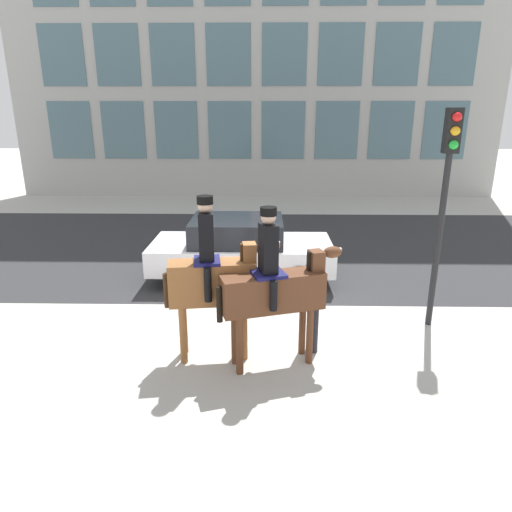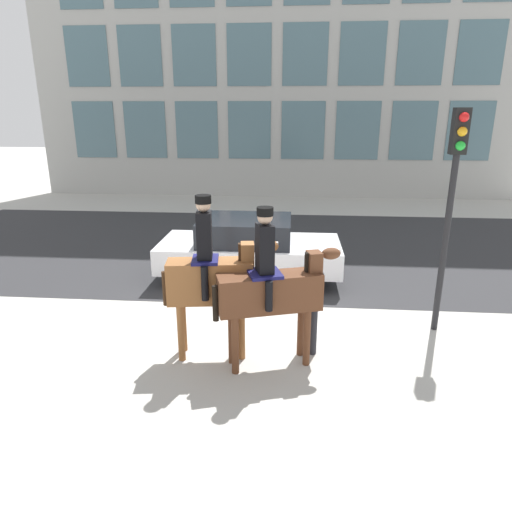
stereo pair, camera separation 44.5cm
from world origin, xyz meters
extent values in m
plane|color=#B2AFA8|center=(0.00, 0.00, 0.00)|extent=(80.00, 80.00, 0.00)
cube|color=#2D2D30|center=(0.00, 4.75, 0.00)|extent=(21.49, 8.50, 0.01)
cube|color=slate|center=(-8.27, 12.83, 2.94)|extent=(1.89, 0.02, 2.46)
cube|color=slate|center=(-5.91, 12.83, 2.94)|extent=(1.89, 0.02, 2.46)
cube|color=slate|center=(-3.55, 12.83, 2.94)|extent=(1.89, 0.02, 2.46)
cube|color=slate|center=(-1.18, 12.83, 2.94)|extent=(1.89, 0.02, 2.46)
cube|color=slate|center=(1.18, 12.83, 2.94)|extent=(1.89, 0.02, 2.46)
cube|color=slate|center=(3.55, 12.83, 2.94)|extent=(1.89, 0.02, 2.46)
cube|color=slate|center=(5.91, 12.83, 2.94)|extent=(1.89, 0.02, 2.46)
cube|color=slate|center=(8.27, 12.83, 2.94)|extent=(1.89, 0.02, 2.46)
cube|color=slate|center=(-8.27, 12.83, 6.01)|extent=(1.89, 0.02, 2.46)
cube|color=slate|center=(-5.91, 12.83, 6.01)|extent=(1.89, 0.02, 2.46)
cube|color=slate|center=(-3.55, 12.83, 6.01)|extent=(1.89, 0.02, 2.46)
cube|color=slate|center=(-1.18, 12.83, 6.01)|extent=(1.89, 0.02, 2.46)
cube|color=slate|center=(1.18, 12.83, 6.01)|extent=(1.89, 0.02, 2.46)
cube|color=slate|center=(3.55, 12.83, 6.01)|extent=(1.89, 0.02, 2.46)
cube|color=slate|center=(5.91, 12.83, 6.01)|extent=(1.89, 0.02, 2.46)
cube|color=slate|center=(8.27, 12.83, 6.01)|extent=(1.89, 0.02, 2.46)
cube|color=brown|center=(-0.41, -1.51, 1.27)|extent=(1.36, 0.61, 0.66)
cylinder|color=brown|center=(0.04, -1.29, 0.47)|extent=(0.11, 0.11, 0.94)
cylinder|color=brown|center=(0.08, -1.60, 0.47)|extent=(0.11, 0.11, 0.94)
cylinder|color=brown|center=(-0.90, -1.42, 0.47)|extent=(0.11, 0.11, 0.94)
cylinder|color=brown|center=(-0.86, -1.72, 0.47)|extent=(0.11, 0.11, 0.94)
cube|color=brown|center=(0.16, -1.43, 1.62)|extent=(0.23, 0.27, 0.51)
cube|color=#382314|center=(0.04, -1.45, 1.64)|extent=(0.05, 0.08, 0.46)
ellipsoid|color=brown|center=(0.46, -1.39, 1.82)|extent=(0.38, 0.24, 0.21)
cube|color=silver|center=(0.56, -1.38, 1.84)|extent=(0.13, 0.07, 0.09)
cylinder|color=#382314|center=(-1.10, -1.60, 1.16)|extent=(0.09, 0.09, 0.55)
cube|color=#14144C|center=(-0.47, -1.51, 1.62)|extent=(0.45, 0.53, 0.05)
cube|color=black|center=(-0.47, -1.51, 2.01)|extent=(0.26, 0.35, 0.71)
sphere|color=#D1A889|center=(-0.47, -1.51, 2.47)|extent=(0.22, 0.22, 0.22)
cylinder|color=black|center=(-0.47, -1.51, 2.55)|extent=(0.24, 0.24, 0.12)
cylinder|color=black|center=(-0.51, -1.25, 1.34)|extent=(0.11, 0.11, 0.53)
cylinder|color=black|center=(-0.44, -1.78, 1.34)|extent=(0.11, 0.11, 0.53)
cube|color=#59331E|center=(0.52, -1.71, 1.20)|extent=(1.61, 0.88, 0.56)
cylinder|color=#59331E|center=(1.01, -1.40, 0.46)|extent=(0.11, 0.11, 0.92)
cylinder|color=#59331E|center=(1.10, -1.70, 0.46)|extent=(0.11, 0.11, 0.92)
cylinder|color=#59331E|center=(-0.06, -1.73, 0.46)|extent=(0.11, 0.11, 0.92)
cylinder|color=#59331E|center=(0.03, -2.03, 0.46)|extent=(0.11, 0.11, 0.92)
cube|color=#59331E|center=(1.17, -1.51, 1.54)|extent=(0.26, 0.29, 0.50)
cube|color=black|center=(1.06, -1.55, 1.56)|extent=(0.06, 0.09, 0.45)
ellipsoid|color=#59331E|center=(1.42, -1.44, 1.74)|extent=(0.34, 0.28, 0.18)
cube|color=silver|center=(1.51, -1.41, 1.76)|extent=(0.12, 0.08, 0.07)
cylinder|color=black|center=(-0.26, -1.96, 1.10)|extent=(0.09, 0.09, 0.55)
cube|color=#14144C|center=(0.45, -1.74, 1.50)|extent=(0.59, 0.60, 0.05)
cube|color=black|center=(0.45, -1.74, 1.89)|extent=(0.30, 0.37, 0.71)
sphere|color=#D1A889|center=(0.45, -1.74, 2.36)|extent=(0.22, 0.22, 0.22)
cylinder|color=black|center=(0.45, -1.74, 2.43)|extent=(0.24, 0.24, 0.12)
cylinder|color=black|center=(0.37, -1.48, 1.26)|extent=(0.11, 0.11, 0.45)
cylinder|color=black|center=(0.53, -2.00, 1.26)|extent=(0.11, 0.11, 0.45)
cylinder|color=#232328|center=(1.21, -1.35, 0.40)|extent=(0.13, 0.13, 0.80)
cylinder|color=#232328|center=(1.18, -1.19, 0.40)|extent=(0.13, 0.13, 0.80)
cube|color=#232328|center=(1.20, -1.27, 1.11)|extent=(0.28, 0.43, 0.62)
sphere|color=#D1A889|center=(1.20, -1.27, 1.52)|extent=(0.20, 0.20, 0.20)
cube|color=#232328|center=(0.95, -1.49, 1.28)|extent=(0.56, 0.17, 0.09)
cone|color=orange|center=(0.61, -1.54, 1.28)|extent=(0.18, 0.07, 0.04)
cube|color=silver|center=(-0.13, 2.03, 0.61)|extent=(4.13, 1.86, 0.58)
cube|color=black|center=(-0.24, 2.03, 1.17)|extent=(2.07, 1.63, 0.55)
cylinder|color=black|center=(1.15, 1.18, 0.32)|extent=(0.64, 0.22, 0.64)
cylinder|color=black|center=(1.15, 2.89, 0.32)|extent=(0.64, 0.22, 0.64)
cylinder|color=black|center=(-1.42, 1.18, 0.32)|extent=(0.64, 0.22, 0.64)
cylinder|color=black|center=(-1.42, 2.89, 0.32)|extent=(0.64, 0.22, 0.64)
cylinder|color=black|center=(3.45, -0.29, 1.56)|extent=(0.11, 0.11, 3.11)
cube|color=black|center=(3.45, -0.29, 3.47)|extent=(0.24, 0.19, 0.72)
sphere|color=red|center=(3.45, -0.41, 3.69)|extent=(0.15, 0.15, 0.15)
sphere|color=orange|center=(3.45, -0.41, 3.47)|extent=(0.15, 0.15, 0.15)
sphere|color=green|center=(3.45, -0.41, 3.25)|extent=(0.15, 0.15, 0.15)
camera|label=1|loc=(0.40, -8.04, 3.79)|focal=32.00mm
camera|label=2|loc=(0.84, -8.01, 3.79)|focal=32.00mm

